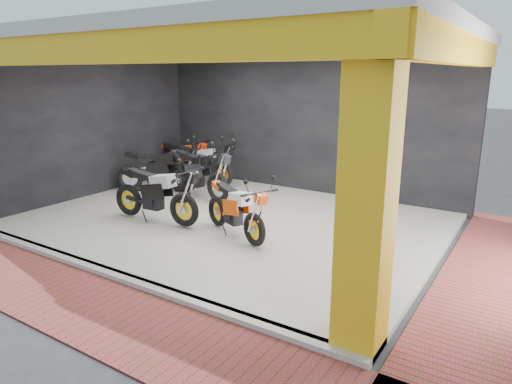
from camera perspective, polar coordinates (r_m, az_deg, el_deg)
ground at (r=7.92m, az=-11.77°, el=-7.80°), size 80.00×80.00×0.00m
showroom_floor at (r=9.33m, az=-3.19°, el=-3.70°), size 8.00×6.00×0.10m
showroom_ceiling at (r=8.88m, az=-3.53°, el=18.59°), size 8.40×6.40×0.20m
back_wall at (r=11.58m, az=5.82°, el=8.44°), size 8.20×0.20×3.50m
left_wall at (r=11.82m, az=-19.78°, el=7.79°), size 0.20×6.20×3.50m
corner_column at (r=4.81m, az=13.77°, el=-0.64°), size 0.50×0.50×3.50m
header_beam_front at (r=6.69m, az=-19.53°, el=16.56°), size 8.40×0.30×0.40m
header_beam_right at (r=7.27m, az=24.02°, el=15.93°), size 0.30×6.40×0.40m
floor_kerb at (r=7.28m, az=-17.47°, el=-9.83°), size 8.00×0.20×0.10m
paver_front at (r=6.88m, az=-22.50°, el=-12.10°), size 9.00×1.40×0.03m
paver_right at (r=7.76m, az=27.37°, el=-9.59°), size 1.40×7.00×0.03m
moto_hero at (r=7.66m, az=-0.20°, el=-2.70°), size 2.09×1.44×1.20m
moto_row_a at (r=8.73m, az=-9.07°, el=-0.19°), size 2.26×0.94×1.35m
moto_row_b at (r=10.30m, az=-4.80°, el=2.36°), size 2.42×1.24×1.41m
moto_row_c at (r=12.65m, az=-7.46°, el=4.30°), size 2.12×0.83×1.28m
moto_row_d at (r=11.33m, az=-8.91°, el=3.15°), size 2.29×1.70×1.32m
moto_row_e at (r=11.82m, az=-4.27°, el=3.75°), size 2.25×1.08×1.32m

